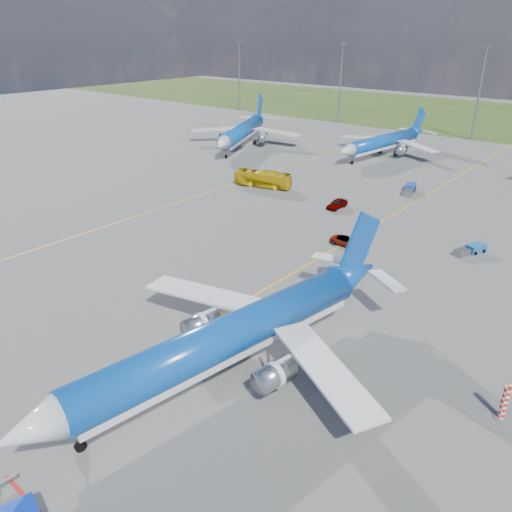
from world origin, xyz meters
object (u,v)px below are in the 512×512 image
Objects in this scene: bg_jet_nnw at (382,156)px; baggage_tug_c at (410,189)px; service_car_b at (347,241)px; warning_post at (505,402)px; service_car_a at (337,204)px; main_airliner at (229,372)px; bg_jet_nw at (242,146)px; baggage_tug_w at (471,250)px; apron_bus at (263,179)px.

baggage_tug_c is at bearing -46.99° from bg_jet_nnw.
service_car_b is 0.76× the size of baggage_tug_c.
warning_post is 0.69× the size of service_car_a.
warning_post is 21.20m from main_airliner.
baggage_tug_w is (64.71, -29.46, 0.50)m from bg_jet_nw.
bg_jet_nw is 8.94× the size of service_car_b.
baggage_tug_w is 26.26m from baggage_tug_c.
bg_jet_nw reaches higher than baggage_tug_w.
main_airliner is (26.34, -79.96, 0.00)m from bg_jet_nnw.
bg_jet_nw is 48.48m from baggage_tug_c.
bg_jet_nw is 49.18m from service_car_a.
main_airliner is at bearing -69.12° from service_car_a.
bg_jet_nnw is at bearing -2.85° from bg_jet_nw.
main_airliner is 38.55m from baggage_tug_w.
apron_bus is (25.57, -23.55, 1.46)m from bg_jet_nw.
service_car_a is at bearing -67.02° from bg_jet_nnw.
baggage_tug_c is at bearing 72.35° from service_car_a.
main_airliner reaches higher than service_car_b.
apron_bus reaches higher than service_car_a.
warning_post is 96.23m from bg_jet_nw.
bg_jet_nnw is 36.64m from apron_bus.
bg_jet_nw reaches higher than apron_bus.
bg_jet_nnw is at bearing 110.00° from baggage_tug_c.
bg_jet_nw is (-76.52, 58.34, -1.50)m from warning_post.
bg_jet_nw is at bearing 150.28° from service_car_a.
apron_bus is at bearing -166.20° from baggage_tug_w.
warning_post is at bearing 33.86° from main_airliner.
service_car_b is 15.69m from baggage_tug_w.
baggage_tug_w is at bearing 87.80° from main_airliner.
bg_jet_nnw is 27.72m from baggage_tug_c.
warning_post is 0.52× the size of baggage_tug_c.
main_airliner is at bearing -74.61° from bg_jet_nw.
bg_jet_nw reaches higher than warning_post.
main_airliner reaches higher than bg_jet_nnw.
bg_jet_nnw is 0.88× the size of main_airliner.
baggage_tug_w is at bearing 112.25° from warning_post.
baggage_tug_w is (33.68, -42.12, 0.50)m from bg_jet_nnw.
apron_bus is at bearing -67.70° from bg_jet_nw.
service_car_a is (42.22, -25.20, 0.75)m from bg_jet_nw.
main_airliner is at bearing -96.83° from baggage_tug_c.
bg_jet_nnw is 39.49m from service_car_a.
main_airliner is (57.36, -67.30, 0.00)m from bg_jet_nw.
baggage_tug_c is (-9.85, 57.69, 0.59)m from main_airliner.
warning_post is at bearing -62.38° from bg_jet_nw.
service_car_b is (-6.18, 29.88, 0.61)m from main_airliner.
baggage_tug_c is at bearing 2.68° from service_car_b.
warning_post is 0.09× the size of bg_jet_nnw.
bg_jet_nw is 3.76× the size of apron_bus.
bg_jet_nnw is 7.05× the size of baggage_tug_w.
baggage_tug_c is (-17.19, 19.85, 0.09)m from baggage_tug_w.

